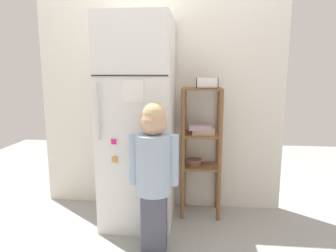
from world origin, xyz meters
The scene contains 6 objects.
ground_plane centered at (0.00, 0.00, 0.00)m, with size 6.00×6.00×0.00m, color #999993.
kitchen_wall_back centered at (0.00, 0.36, 1.12)m, with size 2.30×0.03×2.25m, color silver.
refrigerator centered at (-0.14, 0.02, 0.87)m, with size 0.59×0.65×1.75m.
child_standing centered at (0.06, -0.45, 0.66)m, with size 0.35×0.26×1.10m.
pantry_shelf_unit centered at (0.39, 0.18, 0.68)m, with size 0.36×0.29×1.17m.
fruit_bin centered at (0.44, 0.17, 1.21)m, with size 0.18×0.15×0.09m.
Camera 1 is at (0.36, -2.48, 1.30)m, focal length 32.30 mm.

